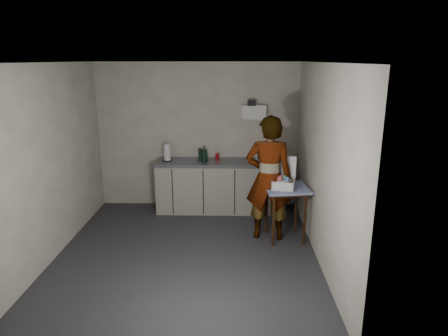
{
  "coord_description": "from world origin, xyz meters",
  "views": [
    {
      "loc": [
        0.64,
        -5.08,
        2.64
      ],
      "look_at": [
        0.51,
        0.45,
        1.13
      ],
      "focal_mm": 32.0,
      "sensor_mm": 36.0,
      "label": 1
    }
  ],
  "objects_px": {
    "dark_bottle": "(200,155)",
    "dish_rack": "(260,158)",
    "kitchen_counter": "(220,187)",
    "standing_man": "(269,178)",
    "soda_can": "(217,157)",
    "bakery_box": "(284,181)",
    "soap_bottle": "(204,154)",
    "side_table": "(286,194)",
    "paper_towel": "(167,153)"
  },
  "relations": [
    {
      "from": "soap_bottle",
      "to": "paper_towel",
      "type": "distance_m",
      "value": 0.67
    },
    {
      "from": "dish_rack",
      "to": "bakery_box",
      "type": "height_order",
      "value": "bakery_box"
    },
    {
      "from": "soap_bottle",
      "to": "standing_man",
      "type": "bearing_deg",
      "value": -45.47
    },
    {
      "from": "kitchen_counter",
      "to": "soap_bottle",
      "type": "distance_m",
      "value": 0.69
    },
    {
      "from": "soda_can",
      "to": "bakery_box",
      "type": "height_order",
      "value": "bakery_box"
    },
    {
      "from": "dark_bottle",
      "to": "bakery_box",
      "type": "height_order",
      "value": "bakery_box"
    },
    {
      "from": "dish_rack",
      "to": "soda_can",
      "type": "bearing_deg",
      "value": 175.42
    },
    {
      "from": "standing_man",
      "to": "paper_towel",
      "type": "distance_m",
      "value": 2.03
    },
    {
      "from": "soap_bottle",
      "to": "bakery_box",
      "type": "relative_size",
      "value": 0.67
    },
    {
      "from": "paper_towel",
      "to": "standing_man",
      "type": "bearing_deg",
      "value": -33.71
    },
    {
      "from": "soda_can",
      "to": "paper_towel",
      "type": "distance_m",
      "value": 0.88
    },
    {
      "from": "side_table",
      "to": "soda_can",
      "type": "xyz_separation_m",
      "value": [
        -1.07,
        1.21,
        0.26
      ]
    },
    {
      "from": "kitchen_counter",
      "to": "standing_man",
      "type": "height_order",
      "value": "standing_man"
    },
    {
      "from": "dark_bottle",
      "to": "dish_rack",
      "type": "xyz_separation_m",
      "value": [
        1.05,
        0.01,
        -0.06
      ]
    },
    {
      "from": "paper_towel",
      "to": "bakery_box",
      "type": "relative_size",
      "value": 0.69
    },
    {
      "from": "paper_towel",
      "to": "dish_rack",
      "type": "xyz_separation_m",
      "value": [
        1.63,
        -0.01,
        -0.09
      ]
    },
    {
      "from": "bakery_box",
      "to": "side_table",
      "type": "bearing_deg",
      "value": 38.04
    },
    {
      "from": "kitchen_counter",
      "to": "side_table",
      "type": "height_order",
      "value": "kitchen_counter"
    },
    {
      "from": "kitchen_counter",
      "to": "soap_bottle",
      "type": "xyz_separation_m",
      "value": [
        -0.26,
        -0.09,
        0.63
      ]
    },
    {
      "from": "kitchen_counter",
      "to": "soap_bottle",
      "type": "relative_size",
      "value": 7.55
    },
    {
      "from": "soap_bottle",
      "to": "paper_towel",
      "type": "xyz_separation_m",
      "value": [
        -0.66,
        0.08,
        -0.0
      ]
    },
    {
      "from": "paper_towel",
      "to": "side_table",
      "type": "bearing_deg",
      "value": -30.78
    },
    {
      "from": "soda_can",
      "to": "dish_rack",
      "type": "relative_size",
      "value": 0.34
    },
    {
      "from": "kitchen_counter",
      "to": "side_table",
      "type": "distance_m",
      "value": 1.58
    },
    {
      "from": "standing_man",
      "to": "soda_can",
      "type": "height_order",
      "value": "standing_man"
    },
    {
      "from": "dark_bottle",
      "to": "paper_towel",
      "type": "height_order",
      "value": "paper_towel"
    },
    {
      "from": "soap_bottle",
      "to": "dark_bottle",
      "type": "relative_size",
      "value": 1.27
    },
    {
      "from": "standing_man",
      "to": "dish_rack",
      "type": "height_order",
      "value": "standing_man"
    },
    {
      "from": "standing_man",
      "to": "paper_towel",
      "type": "height_order",
      "value": "standing_man"
    },
    {
      "from": "standing_man",
      "to": "dish_rack",
      "type": "xyz_separation_m",
      "value": [
        -0.05,
        1.11,
        0.03
      ]
    },
    {
      "from": "standing_man",
      "to": "dish_rack",
      "type": "relative_size",
      "value": 5.16
    },
    {
      "from": "kitchen_counter",
      "to": "soda_can",
      "type": "relative_size",
      "value": 18.04
    },
    {
      "from": "soda_can",
      "to": "bakery_box",
      "type": "distance_m",
      "value": 1.6
    },
    {
      "from": "dark_bottle",
      "to": "dish_rack",
      "type": "distance_m",
      "value": 1.05
    },
    {
      "from": "soap_bottle",
      "to": "bakery_box",
      "type": "bearing_deg",
      "value": -41.53
    },
    {
      "from": "soap_bottle",
      "to": "dish_rack",
      "type": "xyz_separation_m",
      "value": [
        0.97,
        0.07,
        -0.09
      ]
    },
    {
      "from": "dark_bottle",
      "to": "dish_rack",
      "type": "relative_size",
      "value": 0.64
    },
    {
      "from": "soap_bottle",
      "to": "paper_towel",
      "type": "bearing_deg",
      "value": 172.85
    },
    {
      "from": "dark_bottle",
      "to": "dish_rack",
      "type": "bearing_deg",
      "value": 0.81
    },
    {
      "from": "kitchen_counter",
      "to": "bakery_box",
      "type": "xyz_separation_m",
      "value": [
        0.98,
        -1.18,
        0.49
      ]
    },
    {
      "from": "dark_bottle",
      "to": "paper_towel",
      "type": "xyz_separation_m",
      "value": [
        -0.58,
        0.03,
        0.03
      ]
    },
    {
      "from": "standing_man",
      "to": "bakery_box",
      "type": "bearing_deg",
      "value": 171.21
    },
    {
      "from": "kitchen_counter",
      "to": "paper_towel",
      "type": "xyz_separation_m",
      "value": [
        -0.92,
        -0.0,
        0.63
      ]
    },
    {
      "from": "standing_man",
      "to": "dark_bottle",
      "type": "relative_size",
      "value": 8.07
    },
    {
      "from": "side_table",
      "to": "standing_man",
      "type": "relative_size",
      "value": 0.44
    },
    {
      "from": "standing_man",
      "to": "dark_bottle",
      "type": "height_order",
      "value": "standing_man"
    },
    {
      "from": "kitchen_counter",
      "to": "bakery_box",
      "type": "bearing_deg",
      "value": -50.34
    },
    {
      "from": "paper_towel",
      "to": "dark_bottle",
      "type": "bearing_deg",
      "value": -2.54
    },
    {
      "from": "soda_can",
      "to": "bakery_box",
      "type": "bearing_deg",
      "value": -50.25
    },
    {
      "from": "standing_man",
      "to": "dark_bottle",
      "type": "distance_m",
      "value": 1.56
    }
  ]
}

